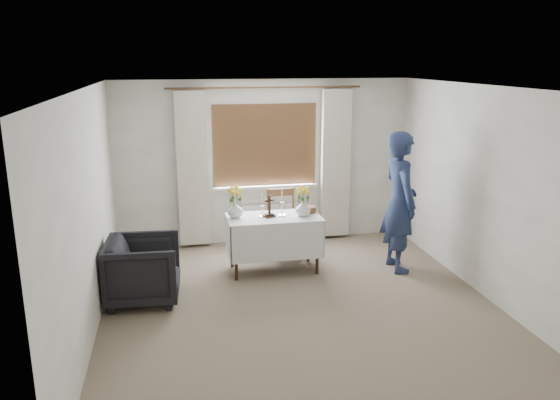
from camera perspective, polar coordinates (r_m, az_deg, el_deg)
The scene contains 12 objects.
ground at distance 6.42m, azimuth 2.28°, elevation -11.27°, with size 5.00×5.00×0.00m, color #88705D.
altar_table at distance 7.35m, azimuth -0.65°, elevation -4.59°, with size 1.24×0.64×0.76m, color white.
wooden_chair at distance 7.90m, azimuth 0.40°, elevation -2.44°, with size 0.44×0.44×0.96m, color brown, non-canonical shape.
armchair at distance 6.67m, azimuth -14.08°, elevation -7.10°, with size 0.82×0.84×0.77m, color black.
person at distance 7.42m, azimuth 12.38°, elevation -0.20°, with size 0.69×0.45×1.89m, color navy.
radiator at distance 8.52m, azimuth -1.48°, elevation -2.44°, with size 1.10×0.10×0.60m, color silver.
wooden_cross at distance 7.18m, azimuth -1.12°, elevation -0.63°, with size 0.14×0.10×0.30m, color black, non-canonical shape.
candlestick_left at distance 7.19m, azimuth -1.86°, elevation -0.58°, with size 0.09×0.09×0.31m, color silver, non-canonical shape.
candlestick_right at distance 7.23m, azimuth 0.22°, elevation -0.19°, with size 0.11×0.11×0.38m, color silver, non-canonical shape.
flower_vase_left at distance 7.19m, azimuth -4.71°, elevation -1.00°, with size 0.21×0.21×0.22m, color silver.
flower_vase_right at distance 7.24m, azimuth 2.42°, elevation -0.86°, with size 0.20×0.20×0.21m, color silver.
wicker_basket at distance 7.45m, azimuth 2.95°, elevation -0.95°, with size 0.22×0.22×0.08m, color brown.
Camera 1 is at (-1.37, -5.60, 2.81)m, focal length 35.00 mm.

